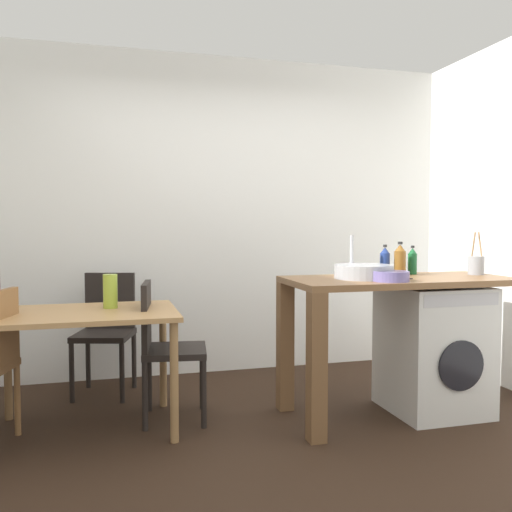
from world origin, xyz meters
name	(u,v)px	position (x,y,z in m)	size (l,w,h in m)	color
ground_plane	(271,449)	(0.00, 0.00, 0.00)	(5.46, 5.46, 0.00)	black
wall_back	(212,216)	(0.00, 1.75, 1.35)	(4.60, 0.10, 2.70)	white
dining_table	(86,327)	(-1.01, 0.58, 0.64)	(1.10, 0.76, 0.74)	tan
chair_opposite	(163,342)	(-0.54, 0.64, 0.51)	(0.45, 0.45, 0.90)	black
chair_spare_by_wall	(107,326)	(-0.89, 1.35, 0.51)	(0.50, 0.50, 0.90)	black
kitchen_counter	(370,302)	(0.78, 0.33, 0.76)	(1.50, 0.68, 0.92)	brown
washing_machine	(433,348)	(1.25, 0.33, 0.43)	(0.60, 0.61, 0.86)	silver
sink_basin	(363,272)	(0.72, 0.33, 0.97)	(0.38, 0.38, 0.09)	#9EA0A5
tap	(352,256)	(0.72, 0.51, 1.06)	(0.02, 0.02, 0.28)	#B2B2B7
bottle_tall_green	(385,261)	(0.98, 0.52, 1.02)	(0.07, 0.07, 0.21)	navy
bottle_squat_brown	(400,260)	(1.08, 0.49, 1.03)	(0.08, 0.08, 0.23)	brown
bottle_clear_small	(412,261)	(1.20, 0.53, 1.01)	(0.06, 0.06, 0.20)	#19592D
mixing_bowl	(391,276)	(0.81, 0.13, 0.96)	(0.23, 0.23, 0.06)	slate
utensil_crock	(476,265)	(1.62, 0.38, 0.99)	(0.11, 0.11, 0.30)	gray
vase	(110,291)	(-0.86, 0.68, 0.85)	(0.09, 0.09, 0.22)	#A8C63D
scissors	(401,279)	(0.94, 0.23, 0.92)	(0.15, 0.06, 0.01)	#B2B2B7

